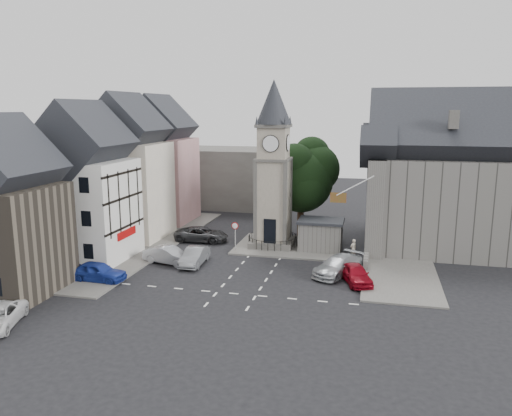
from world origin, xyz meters
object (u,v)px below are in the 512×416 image
(clock_tower, at_px, (273,165))
(stone_shelter, at_px, (321,235))
(car_east_red, at_px, (356,274))
(car_west_blue, at_px, (98,272))
(pedestrian, at_px, (353,249))

(clock_tower, relative_size, stone_shelter, 3.78)
(stone_shelter, xyz_separation_m, car_east_red, (3.70, -8.50, -0.80))
(car_east_red, bearing_deg, clock_tower, 112.85)
(car_west_blue, bearing_deg, car_east_red, -76.19)
(clock_tower, bearing_deg, car_west_blue, -130.72)
(stone_shelter, bearing_deg, pedestrian, -29.59)
(stone_shelter, height_order, car_west_blue, stone_shelter)
(clock_tower, distance_m, stone_shelter, 8.15)
(clock_tower, distance_m, car_west_blue, 19.09)
(car_west_blue, bearing_deg, clock_tower, -39.23)
(car_west_blue, relative_size, pedestrian, 2.55)
(car_east_red, relative_size, pedestrian, 2.44)
(stone_shelter, relative_size, car_west_blue, 0.93)
(clock_tower, bearing_deg, car_east_red, -46.62)
(stone_shelter, height_order, car_east_red, stone_shelter)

